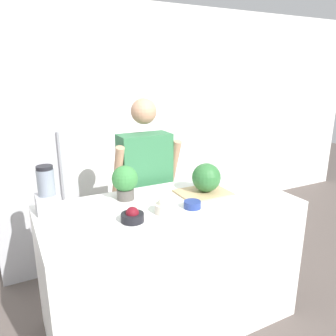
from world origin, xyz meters
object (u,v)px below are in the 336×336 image
(watermelon, at_px, (206,178))
(bowl_cherries, at_px, (132,216))
(blender, at_px, (47,193))
(bowl_small_blue, at_px, (192,205))
(potted_plant, at_px, (125,181))
(person, at_px, (145,191))
(refrigerator, at_px, (32,178))
(bowl_cream, at_px, (165,206))

(watermelon, relative_size, bowl_cherries, 1.53)
(watermelon, height_order, blender, blender)
(watermelon, xyz_separation_m, blender, (-1.12, 0.18, 0.01))
(bowl_small_blue, bearing_deg, watermelon, 39.50)
(watermelon, relative_size, potted_plant, 0.87)
(watermelon, bearing_deg, bowl_small_blue, -140.50)
(person, height_order, potted_plant, person)
(blender, bearing_deg, watermelon, -8.94)
(refrigerator, height_order, bowl_cherries, refrigerator)
(bowl_cherries, xyz_separation_m, bowl_small_blue, (0.44, 0.01, -0.01))
(person, height_order, watermelon, person)
(bowl_cherries, relative_size, potted_plant, 0.57)
(bowl_cream, height_order, bowl_small_blue, bowl_cream)
(refrigerator, xyz_separation_m, potted_plant, (0.54, -1.13, 0.22))
(bowl_small_blue, bearing_deg, person, 91.89)
(refrigerator, distance_m, bowl_cherries, 1.57)
(refrigerator, height_order, potted_plant, refrigerator)
(refrigerator, height_order, bowl_small_blue, refrigerator)
(bowl_small_blue, xyz_separation_m, potted_plant, (-0.35, 0.36, 0.11))
(bowl_small_blue, height_order, potted_plant, potted_plant)
(bowl_cherries, distance_m, bowl_cream, 0.24)
(blender, bearing_deg, bowl_small_blue, -23.21)
(watermelon, xyz_separation_m, bowl_cherries, (-0.68, -0.21, -0.09))
(bowl_cherries, bearing_deg, bowl_cream, 5.57)
(refrigerator, relative_size, blender, 5.53)
(bowl_small_blue, relative_size, blender, 0.37)
(bowl_cherries, xyz_separation_m, bowl_cream, (0.24, 0.02, 0.01))
(person, bearing_deg, bowl_small_blue, -88.11)
(bowl_small_blue, bearing_deg, potted_plant, 134.02)
(refrigerator, bearing_deg, person, -40.79)
(person, xyz_separation_m, bowl_small_blue, (0.02, -0.75, 0.15))
(bowl_cream, bearing_deg, potted_plant, 113.00)
(bowl_cherries, relative_size, bowl_small_blue, 1.23)
(bowl_small_blue, bearing_deg, refrigerator, 120.69)
(bowl_cherries, bearing_deg, blender, 138.72)
(bowl_cream, bearing_deg, bowl_small_blue, -3.85)
(watermelon, distance_m, potted_plant, 0.61)
(watermelon, distance_m, bowl_small_blue, 0.33)
(bowl_cherries, height_order, potted_plant, potted_plant)
(bowl_small_blue, bearing_deg, blender, 156.79)
(refrigerator, height_order, watermelon, refrigerator)
(refrigerator, xyz_separation_m, bowl_cream, (0.68, -1.48, 0.13))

